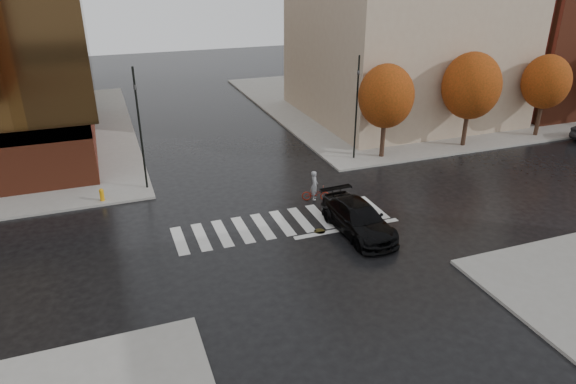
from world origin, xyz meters
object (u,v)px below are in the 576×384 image
object	(u,v)px
sedan	(358,218)
fire_hydrant	(102,194)
traffic_light_nw	(139,121)
traffic_light_ne	(357,102)
cyclist	(315,191)

from	to	relation	value
sedan	fire_hydrant	world-z (taller)	sedan
sedan	fire_hydrant	distance (m)	14.82
traffic_light_nw	traffic_light_ne	xyz separation A→B (m)	(14.28, 0.21, -0.17)
sedan	fire_hydrant	size ratio (longest dim) A/B	7.17
sedan	traffic_light_ne	world-z (taller)	traffic_light_ne
fire_hydrant	traffic_light_nw	bearing A→B (deg)	21.83
traffic_light_nw	traffic_light_ne	bearing A→B (deg)	83.29
sedan	cyclist	world-z (taller)	cyclist
cyclist	fire_hydrant	bearing A→B (deg)	91.82
sedan	fire_hydrant	xyz separation A→B (m)	(-12.27, 8.30, -0.22)
traffic_light_nw	fire_hydrant	size ratio (longest dim) A/B	9.73
traffic_light_ne	fire_hydrant	xyz separation A→B (m)	(-16.93, -1.27, -3.61)
cyclist	traffic_light_nw	distance (m)	11.03
traffic_light_ne	fire_hydrant	bearing A→B (deg)	13.08
traffic_light_ne	fire_hydrant	size ratio (longest dim) A/B	9.40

